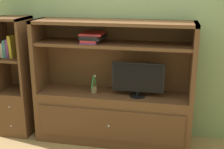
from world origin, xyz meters
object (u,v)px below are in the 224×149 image
bookshelf_tall (18,94)px  upright_book_row (8,48)px  tv_monitor (138,79)px  media_console (113,104)px  magazine_stack (92,37)px  potted_plant (94,88)px

bookshelf_tall → upright_book_row: 0.62m
tv_monitor → upright_book_row: 1.66m
upright_book_row → media_console: bearing=0.3°
magazine_stack → potted_plant: bearing=-52.2°
upright_book_row → bookshelf_tall: bearing=8.8°
potted_plant → bookshelf_tall: bookshelf_tall is taller
tv_monitor → potted_plant: tv_monitor is taller
potted_plant → upright_book_row: size_ratio=0.79×
bookshelf_tall → tv_monitor: bearing=-2.2°
bookshelf_tall → potted_plant: bearing=-1.9°
media_console → bookshelf_tall: bookshelf_tall is taller
magazine_stack → bookshelf_tall: bearing=179.4°
magazine_stack → bookshelf_tall: (-1.03, 0.01, -0.79)m
upright_book_row → magazine_stack: bearing=-0.1°
bookshelf_tall → upright_book_row: size_ratio=5.44×
tv_monitor → bookshelf_tall: (-1.58, 0.06, -0.33)m
media_console → magazine_stack: size_ratio=5.42×
media_console → tv_monitor: 0.48m
tv_monitor → bookshelf_tall: bookshelf_tall is taller
media_console → bookshelf_tall: 1.27m
potted_plant → upright_book_row: (-1.10, 0.03, 0.45)m
magazine_stack → bookshelf_tall: bookshelf_tall is taller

